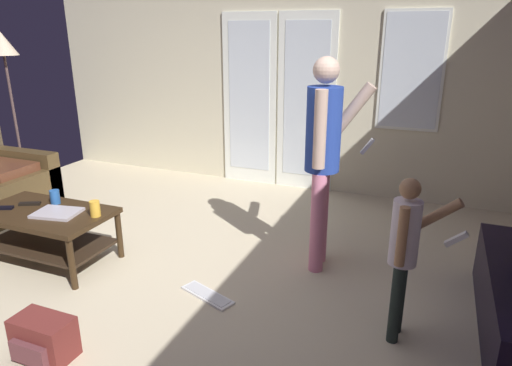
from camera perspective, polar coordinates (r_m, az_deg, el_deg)
The scene contains 13 objects.
ground_plane at distance 3.60m, azimuth -13.84°, elevation -12.57°, with size 5.90×5.41×0.02m, color beige.
wall_back_with_doors at distance 5.48m, azimuth 2.14°, elevation 13.04°, with size 5.90×0.09×2.66m.
coffee_table at distance 4.08m, azimuth -24.94°, elevation -4.78°, with size 1.08×0.61×0.44m.
person_adult at distance 3.45m, azimuth 8.55°, elevation 4.43°, with size 0.49×0.48×1.65m.
person_child at distance 2.82m, azimuth 18.29°, elevation -7.55°, with size 0.43×0.28×1.04m.
floor_lamp at distance 6.02m, azimuth -29.13°, elevation 13.90°, with size 0.32×0.32×1.82m.
backpack at distance 3.05m, azimuth -25.20°, elevation -17.27°, with size 0.35×0.24×0.25m.
loose_keyboard at distance 3.39m, azimuth -6.13°, elevation -13.85°, with size 0.46×0.27×0.02m.
laptop_closed at distance 3.92m, azimuth -23.75°, elevation -3.46°, with size 0.34×0.25×0.02m, color #B9B1B8.
cup_near_edge at distance 3.75m, azimuth -19.60°, elevation -3.06°, with size 0.08×0.08×0.13m, color gold.
cup_by_laptop at distance 4.15m, azimuth -23.98°, elevation -1.62°, with size 0.08×0.08×0.12m, color #24569D.
tv_remote_black at distance 4.23m, azimuth -29.30°, elevation -2.74°, with size 0.17×0.05×0.02m, color black.
dvd_remote_slim at distance 4.23m, azimuth -26.58°, elevation -2.34°, with size 0.17×0.05×0.02m, color black.
Camera 1 is at (1.90, -2.46, 1.82)m, focal length 31.79 mm.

